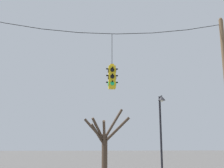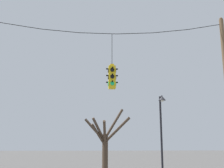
{
  "view_description": "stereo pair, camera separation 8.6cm",
  "coord_description": "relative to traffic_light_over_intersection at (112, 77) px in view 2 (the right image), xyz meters",
  "views": [
    {
      "loc": [
        -0.52,
        -13.46,
        2.23
      ],
      "look_at": [
        0.71,
        -0.1,
        5.14
      ],
      "focal_mm": 45.0,
      "sensor_mm": 36.0,
      "label": 1
    },
    {
      "loc": [
        -0.44,
        -13.47,
        2.23
      ],
      "look_at": [
        0.71,
        -0.1,
        5.14
      ],
      "focal_mm": 45.0,
      "sensor_mm": 36.0,
      "label": 2
    }
  ],
  "objects": [
    {
      "name": "street_lamp",
      "position": [
        3.22,
        3.02,
        -1.87
      ],
      "size": [
        0.44,
        0.76,
        5.12
      ],
      "color": "black",
      "rests_on": "ground_plane"
    },
    {
      "name": "traffic_light_over_intersection",
      "position": [
        0.0,
        0.0,
        0.0
      ],
      "size": [
        0.58,
        0.58,
        2.85
      ],
      "color": "yellow"
    },
    {
      "name": "span_wire",
      "position": [
        -0.71,
        0.0,
        2.51
      ],
      "size": [
        13.13,
        0.03,
        0.78
      ],
      "color": "black"
    },
    {
      "name": "bare_tree",
      "position": [
        -0.01,
        4.97,
        -3.27
      ],
      "size": [
        2.9,
        1.68,
        4.58
      ],
      "color": "#423326",
      "rests_on": "ground_plane"
    }
  ]
}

